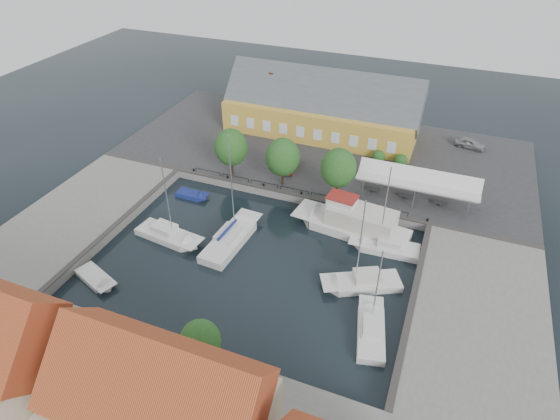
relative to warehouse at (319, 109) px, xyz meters
name	(u,v)px	position (x,y,z in m)	size (l,w,h in m)	color
ground	(259,252)	(2.60, -28.36, -4.43)	(140.00, 140.00, 0.00)	black
north_quay	(323,152)	(2.60, -5.36, -3.93)	(56.00, 26.00, 1.00)	#2D2D30
west_quay	(80,214)	(-19.40, -30.36, -3.93)	(12.00, 24.00, 1.00)	slate
east_quay	(477,320)	(24.60, -30.36, -3.93)	(12.00, 24.00, 1.00)	slate
quay_edge_fittings	(276,219)	(2.62, -23.61, -3.37)	(56.00, 24.72, 0.40)	#383533
warehouse	(319,109)	(0.00, 0.00, 0.00)	(28.56, 14.00, 9.55)	gold
tent_canopy	(418,181)	(16.60, -13.86, -0.74)	(14.00, 4.00, 2.83)	silver
quay_trees	(283,157)	(0.60, -16.36, 0.45)	(18.20, 4.20, 6.30)	black
car_silver	(470,143)	(21.96, 2.50, -2.72)	(1.68, 4.18, 1.42)	#989BA0
car_red	(289,164)	(0.05, -12.51, -2.72)	(1.50, 4.31, 1.42)	maroon
center_sailboat	(231,240)	(-0.93, -28.06, -4.06)	(3.43, 9.83, 13.15)	silver
trawler	(355,224)	(11.17, -21.24, -3.41)	(13.71, 5.48, 5.00)	silver
east_boat_a	(386,248)	(15.08, -23.09, -4.17)	(7.62, 2.82, 10.72)	silver
east_boat_b	(363,284)	(14.05, -29.30, -4.17)	(8.07, 5.81, 10.78)	silver
east_boat_c	(371,331)	(16.04, -34.84, -4.17)	(3.78, 7.52, 9.48)	silver
west_boat_c	(168,236)	(-7.76, -29.91, -4.17)	(8.24, 3.56, 10.86)	silver
launch_sw	(96,279)	(-10.83, -38.23, -4.34)	(5.36, 3.52, 0.98)	silver
launch_nw	(192,196)	(-9.55, -21.71, -4.34)	(4.16, 1.68, 0.88)	navy
townhouses	(133,419)	(4.52, -51.60, 1.40)	(36.30, 8.50, 12.00)	beige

